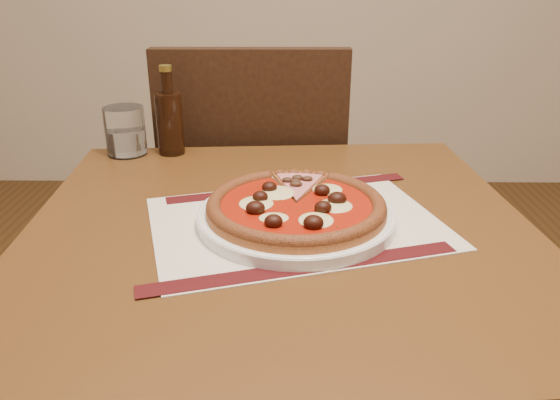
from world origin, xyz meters
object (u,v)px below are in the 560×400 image
object	(u,v)px
chair_far	(255,198)
bottle	(170,120)
pizza	(296,205)
water_glass	(125,131)
table	(280,277)
plate	(296,217)

from	to	relation	value
chair_far	bottle	bearing A→B (deg)	53.34
pizza	water_glass	distance (m)	0.50
bottle	pizza	bearing A→B (deg)	-52.81
table	plate	world-z (taller)	plate
table	chair_far	xyz separation A→B (m)	(-0.07, 0.57, -0.10)
plate	bottle	distance (m)	0.44
chair_far	water_glass	world-z (taller)	chair_far
plate	bottle	world-z (taller)	bottle
bottle	table	bearing A→B (deg)	-55.34
pizza	water_glass	xyz separation A→B (m)	(-0.36, 0.34, 0.02)
water_glass	pizza	bearing A→B (deg)	-43.55
table	pizza	bearing A→B (deg)	-6.72
bottle	water_glass	bearing A→B (deg)	-176.30
pizza	water_glass	world-z (taller)	water_glass
chair_far	water_glass	distance (m)	0.43
table	pizza	size ratio (longest dim) A/B	3.01
plate	pizza	distance (m)	0.02
chair_far	water_glass	bearing A→B (deg)	41.23
table	chair_far	bearing A→B (deg)	97.25
table	chair_far	world-z (taller)	chair_far
plate	pizza	world-z (taller)	pizza
table	water_glass	distance (m)	0.50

